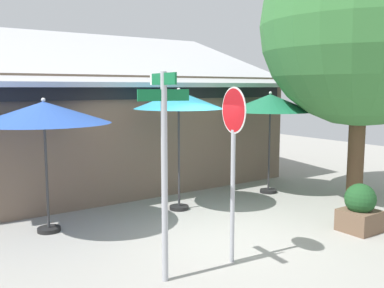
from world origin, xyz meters
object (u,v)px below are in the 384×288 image
object	(u,v)px
stop_sign	(233,143)
patio_umbrella_royal_blue_left	(44,113)
street_sign_post	(164,157)
patio_umbrella_teal_center	(179,101)
shade_tree	(375,31)
patio_umbrella_forest_green_right	(270,104)
sidewalk_planter	(360,209)

from	to	relation	value
stop_sign	patio_umbrella_royal_blue_left	world-z (taller)	stop_sign
street_sign_post	patio_umbrella_teal_center	world-z (taller)	street_sign_post
stop_sign	shade_tree	xyz separation A→B (m)	(5.17, 1.01, 2.18)
street_sign_post	patio_umbrella_teal_center	distance (m)	3.74
patio_umbrella_forest_green_right	shade_tree	xyz separation A→B (m)	(1.40, -1.97, 1.74)
stop_sign	patio_umbrella_forest_green_right	world-z (taller)	stop_sign
patio_umbrella_royal_blue_left	patio_umbrella_teal_center	xyz separation A→B (m)	(2.91, -0.16, 0.18)
patio_umbrella_forest_green_right	sidewalk_planter	size ratio (longest dim) A/B	2.84
street_sign_post	patio_umbrella_teal_center	bearing A→B (deg)	53.65
patio_umbrella_teal_center	patio_umbrella_forest_green_right	xyz separation A→B (m)	(2.81, -0.02, -0.11)
patio_umbrella_royal_blue_left	shade_tree	bearing A→B (deg)	-16.80
street_sign_post	patio_umbrella_royal_blue_left	size ratio (longest dim) A/B	1.16
patio_umbrella_royal_blue_left	patio_umbrella_teal_center	distance (m)	2.92
street_sign_post	shade_tree	xyz separation A→B (m)	(6.40, 0.97, 2.29)
stop_sign	sidewalk_planter	bearing A→B (deg)	-5.07
street_sign_post	shade_tree	bearing A→B (deg)	8.61
street_sign_post	patio_umbrella_teal_center	size ratio (longest dim) A/B	1.08
stop_sign	patio_umbrella_teal_center	size ratio (longest dim) A/B	1.01
patio_umbrella_teal_center	shade_tree	bearing A→B (deg)	-25.32
patio_umbrella_teal_center	sidewalk_planter	world-z (taller)	patio_umbrella_teal_center
patio_umbrella_teal_center	patio_umbrella_forest_green_right	bearing A→B (deg)	-0.49
shade_tree	patio_umbrella_royal_blue_left	bearing A→B (deg)	163.20
patio_umbrella_teal_center	stop_sign	bearing A→B (deg)	-107.70
patio_umbrella_teal_center	patio_umbrella_forest_green_right	distance (m)	2.81
patio_umbrella_forest_green_right	patio_umbrella_royal_blue_left	bearing A→B (deg)	178.19
patio_umbrella_teal_center	patio_umbrella_forest_green_right	size ratio (longest dim) A/B	1.03
patio_umbrella_forest_green_right	stop_sign	bearing A→B (deg)	-141.69
stop_sign	patio_umbrella_royal_blue_left	size ratio (longest dim) A/B	1.08
patio_umbrella_teal_center	patio_umbrella_royal_blue_left	bearing A→B (deg)	176.91
stop_sign	sidewalk_planter	world-z (taller)	stop_sign
stop_sign	street_sign_post	bearing A→B (deg)	178.18
stop_sign	patio_umbrella_teal_center	bearing A→B (deg)	72.30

